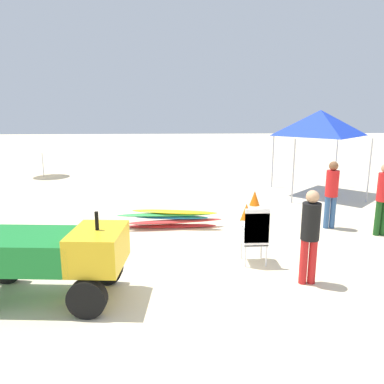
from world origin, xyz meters
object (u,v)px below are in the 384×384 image
Objects in this scene: surfboard_pile at (171,219)px; lifeguard_near_center at (332,190)px; lifeguard_near_right at (310,231)px; beach_umbrella_left at (41,144)px; utility_cart at (49,254)px; popup_canopy at (320,123)px; lifeguard_far_right at (384,194)px; stacked_plastic_chairs at (255,232)px; traffic_cone_far at (255,198)px; traffic_cone_near at (246,212)px.

surfboard_pile is 1.57× the size of lifeguard_near_center.
lifeguard_near_center reaches higher than lifeguard_near_right.
lifeguard_near_center is 12.94m from beach_umbrella_left.
surfboard_pile is at bearing 176.49° from lifeguard_near_center.
utility_cart is 0.95× the size of surfboard_pile.
lifeguard_near_center is at bearing 61.18° from lifeguard_near_right.
utility_cart is 4.42m from lifeguard_near_right.
utility_cart is 7.00m from lifeguard_near_center.
utility_cart is at bearing -134.47° from popup_canopy.
beach_umbrella_left is (-11.07, 8.76, 0.44)m from lifeguard_far_right.
surfboard_pile is 9.93m from beach_umbrella_left.
lifeguard_far_right is at bearing 24.68° from stacked_plastic_chairs.
traffic_cone_far is at bearing 87.34° from lifeguard_near_right.
beach_umbrella_left reaches higher than utility_cart.
lifeguard_far_right is 4.01m from traffic_cone_far.
popup_canopy is (3.62, 6.21, 1.88)m from stacked_plastic_chairs.
stacked_plastic_chairs is at bearing -120.23° from popup_canopy.
popup_canopy is at bearing 30.80° from traffic_cone_far.
lifeguard_far_right is 3.73× the size of traffic_cone_far.
lifeguard_near_center reaches higher than traffic_cone_far.
lifeguard_near_right is (4.41, 0.31, 0.21)m from utility_cart.
utility_cart is at bearing -158.65° from lifeguard_far_right.
beach_umbrella_left is (-11.20, 4.16, -1.09)m from popup_canopy.
utility_cart is 1.54× the size of lifeguard_near_right.
beach_umbrella_left is (-8.34, 11.24, 0.50)m from lifeguard_near_right.
traffic_cone_far is (-2.60, -1.55, -2.33)m from popup_canopy.
lifeguard_near_right is 3.68m from lifeguard_far_right.
stacked_plastic_chairs is 3.34m from lifeguard_near_center.
utility_cart is 4.19m from surfboard_pile.
lifeguard_near_right is at bearing -53.89° from surfboard_pile.
popup_canopy reaches higher than beach_umbrella_left.
lifeguard_far_right reaches higher than beach_umbrella_left.
popup_canopy is (2.85, 7.08, 1.58)m from lifeguard_near_right.
lifeguard_far_right is (5.17, -0.87, 0.80)m from surfboard_pile.
traffic_cone_far is at bearing 39.00° from surfboard_pile.
lifeguard_near_right is 3.94m from traffic_cone_near.
surfboard_pile is 5.62× the size of traffic_cone_near.
utility_cart is 3.83m from stacked_plastic_chairs.
surfboard_pile is at bearing -141.00° from traffic_cone_far.
beach_umbrella_left is at bearing 126.80° from surfboard_pile.
popup_canopy is 11.99m from beach_umbrella_left.
lifeguard_far_right is at bearing -91.55° from popup_canopy.
utility_cart is 5.85m from traffic_cone_near.
lifeguard_near_center reaches higher than utility_cart.
traffic_cone_far is at bearing -33.55° from beach_umbrella_left.
beach_umbrella_left is at bearing 108.81° from utility_cart.
stacked_plastic_chairs is 3.05m from traffic_cone_near.
stacked_plastic_chairs is 1.20m from lifeguard_near_right.
lifeguard_near_center is at bearing 29.14° from utility_cart.
stacked_plastic_chairs is 3.86m from lifeguard_far_right.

